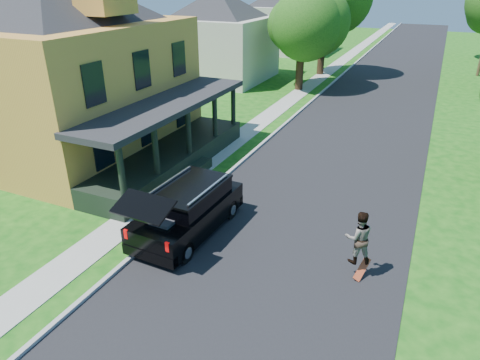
% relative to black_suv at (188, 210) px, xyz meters
% --- Properties ---
extents(ground, '(140.00, 140.00, 0.00)m').
position_rel_black_suv_xyz_m(ground, '(3.20, -1.50, -0.89)').
color(ground, '#0F4E0F').
rests_on(ground, ground).
extents(street, '(8.00, 120.00, 0.02)m').
position_rel_black_suv_xyz_m(street, '(3.20, 18.50, -0.89)').
color(street, black).
rests_on(street, ground).
extents(curb, '(0.15, 120.00, 0.12)m').
position_rel_black_suv_xyz_m(curb, '(-0.85, 18.50, -0.89)').
color(curb, '#9C9B97').
rests_on(curb, ground).
extents(sidewalk, '(1.30, 120.00, 0.03)m').
position_rel_black_suv_xyz_m(sidewalk, '(-2.40, 18.50, -0.89)').
color(sidewalk, gray).
rests_on(sidewalk, ground).
extents(front_walk, '(6.50, 1.20, 0.03)m').
position_rel_black_suv_xyz_m(front_walk, '(-6.30, 4.50, -0.89)').
color(front_walk, gray).
rests_on(front_walk, ground).
extents(main_house, '(15.56, 15.56, 10.10)m').
position_rel_black_suv_xyz_m(main_house, '(-9.60, 4.50, 4.04)').
color(main_house, gold).
rests_on(main_house, ground).
extents(neighbor_house_mid, '(12.78, 12.78, 8.30)m').
position_rel_black_suv_xyz_m(neighbor_house_mid, '(-10.30, 22.50, 3.30)').
color(neighbor_house_mid, beige).
rests_on(neighbor_house_mid, ground).
extents(neighbor_house_far, '(12.78, 12.78, 8.30)m').
position_rel_black_suv_xyz_m(neighbor_house_far, '(-10.30, 38.50, 3.30)').
color(neighbor_house_far, beige).
rests_on(neighbor_house_far, ground).
extents(black_suv, '(2.08, 5.04, 2.32)m').
position_rel_black_suv_xyz_m(black_suv, '(0.00, 0.00, 0.00)').
color(black_suv, black).
rests_on(black_suv, ground).
extents(skateboarder, '(0.99, 0.90, 1.65)m').
position_rel_black_suv_xyz_m(skateboarder, '(5.70, 0.00, 0.43)').
color(skateboarder, black).
rests_on(skateboarder, ground).
extents(skateboard, '(0.39, 0.69, 0.53)m').
position_rel_black_suv_xyz_m(skateboard, '(5.92, 0.00, -0.63)').
color(skateboard, '#A22F0D').
rests_on(skateboard, ground).
extents(tree_left_mid, '(6.01, 5.76, 8.38)m').
position_rel_black_suv_xyz_m(tree_left_mid, '(-2.84, 21.50, 4.52)').
color(tree_left_mid, black).
rests_on(tree_left_mid, ground).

